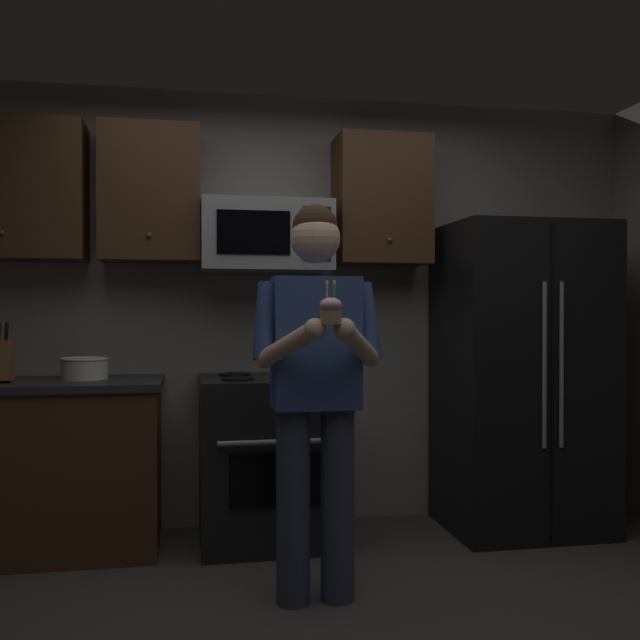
% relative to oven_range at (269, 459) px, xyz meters
% --- Properties ---
extents(wall_back, '(4.40, 0.10, 2.60)m').
position_rel_oven_range_xyz_m(wall_back, '(0.15, 0.39, 0.84)').
color(wall_back, gray).
rests_on(wall_back, ground).
extents(oven_range, '(0.76, 0.70, 0.93)m').
position_rel_oven_range_xyz_m(oven_range, '(0.00, 0.00, 0.00)').
color(oven_range, black).
rests_on(oven_range, ground).
extents(microwave, '(0.74, 0.41, 0.40)m').
position_rel_oven_range_xyz_m(microwave, '(0.00, 0.12, 1.26)').
color(microwave, '#9EA0A5').
extents(refrigerator, '(0.90, 0.75, 1.80)m').
position_rel_oven_range_xyz_m(refrigerator, '(1.50, -0.04, 0.44)').
color(refrigerator, black).
rests_on(refrigerator, ground).
extents(cabinet_row_upper, '(2.78, 0.36, 0.76)m').
position_rel_oven_range_xyz_m(cabinet_row_upper, '(-0.57, 0.17, 1.49)').
color(cabinet_row_upper, '#4C301C').
extents(counter_left, '(1.44, 0.66, 0.92)m').
position_rel_oven_range_xyz_m(counter_left, '(-1.30, 0.02, 0.00)').
color(counter_left, '#4C301C').
rests_on(counter_left, ground).
extents(bowl_large_white, '(0.26, 0.26, 0.12)m').
position_rel_oven_range_xyz_m(bowl_large_white, '(-1.00, 0.06, 0.52)').
color(bowl_large_white, white).
rests_on(bowl_large_white, counter_left).
extents(person, '(0.60, 0.48, 1.76)m').
position_rel_oven_range_xyz_m(person, '(0.11, -0.89, 0.53)').
color(person, '#383F59').
rests_on(person, ground).
extents(cupcake, '(0.09, 0.09, 0.17)m').
position_rel_oven_range_xyz_m(cupcake, '(0.11, -1.22, 0.83)').
color(cupcake, '#A87F56').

